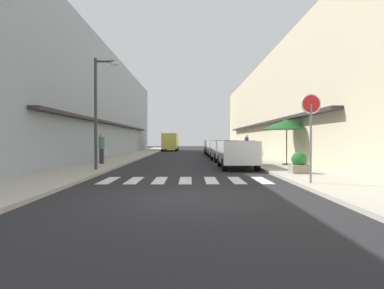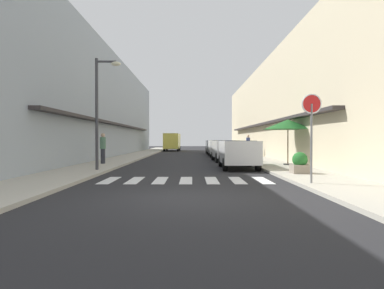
{
  "view_description": "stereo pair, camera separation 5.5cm",
  "coord_description": "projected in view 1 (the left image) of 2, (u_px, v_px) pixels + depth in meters",
  "views": [
    {
      "loc": [
        0.16,
        -8.68,
        1.51
      ],
      "look_at": [
        0.31,
        14.82,
        1.18
      ],
      "focal_mm": 31.55,
      "sensor_mm": 36.0,
      "label": 1
    },
    {
      "loc": [
        0.22,
        -8.68,
        1.51
      ],
      "look_at": [
        0.31,
        14.82,
        1.18
      ],
      "focal_mm": 31.55,
      "sensor_mm": 36.0,
      "label": 2
    }
  ],
  "objects": [
    {
      "name": "ground_plane",
      "position": [
        188.0,
        158.0,
        27.59
      ],
      "size": [
        103.89,
        103.89,
        0.0
      ],
      "primitive_type": "plane",
      "color": "#232326"
    },
    {
      "name": "parked_car_distant",
      "position": [
        213.0,
        145.0,
        35.6
      ],
      "size": [
        1.81,
        4.13,
        1.47
      ],
      "color": "#4C5156",
      "rests_on": "ground_plane"
    },
    {
      "name": "building_row_left",
      "position": [
        85.0,
        106.0,
        28.83
      ],
      "size": [
        5.5,
        44.5,
        8.84
      ],
      "color": "#939EA8",
      "rests_on": "ground_plane"
    },
    {
      "name": "planter_corner",
      "position": [
        299.0,
        163.0,
        14.03
      ],
      "size": [
        0.7,
        0.7,
        0.89
      ],
      "color": "gray",
      "rests_on": "sidewalk_right"
    },
    {
      "name": "building_row_right",
      "position": [
        290.0,
        110.0,
        28.95
      ],
      "size": [
        5.5,
        44.5,
        8.15
      ],
      "color": "beige",
      "rests_on": "ground_plane"
    },
    {
      "name": "crosswalk",
      "position": [
        185.0,
        180.0,
        12.51
      ],
      "size": [
        6.15,
        2.2,
        0.01
      ],
      "color": "silver",
      "rests_on": "ground_plane"
    },
    {
      "name": "parked_car_far",
      "position": [
        218.0,
        146.0,
        29.82
      ],
      "size": [
        1.81,
        4.4,
        1.47
      ],
      "color": "silver",
      "rests_on": "ground_plane"
    },
    {
      "name": "delivery_van",
      "position": [
        170.0,
        141.0,
        45.66
      ],
      "size": [
        2.11,
        5.44,
        2.37
      ],
      "color": "#D8CC4C",
      "rests_on": "ground_plane"
    },
    {
      "name": "parked_car_mid",
      "position": [
        225.0,
        148.0,
        23.41
      ],
      "size": [
        1.97,
        4.0,
        1.47
      ],
      "color": "silver",
      "rests_on": "ground_plane"
    },
    {
      "name": "sidewalk_right",
      "position": [
        249.0,
        157.0,
        27.62
      ],
      "size": [
        2.61,
        66.11,
        0.12
      ],
      "primitive_type": "cube",
      "color": "#ADA899",
      "rests_on": "ground_plane"
    },
    {
      "name": "pedestrian_walking_near",
      "position": [
        102.0,
        147.0,
        19.64
      ],
      "size": [
        0.34,
        0.34,
        1.78
      ],
      "rotation": [
        0.0,
        0.0,
        4.69
      ],
      "color": "#282B33",
      "rests_on": "sidewalk_left"
    },
    {
      "name": "round_street_sign",
      "position": [
        311.0,
        115.0,
        10.82
      ],
      "size": [
        0.65,
        0.07,
        2.87
      ],
      "color": "slate",
      "rests_on": "sidewalk_right"
    },
    {
      "name": "street_lamp",
      "position": [
        100.0,
        101.0,
        15.61
      ],
      "size": [
        1.19,
        0.28,
        5.17
      ],
      "color": "#38383D",
      "rests_on": "sidewalk_left"
    },
    {
      "name": "parked_car_near",
      "position": [
        237.0,
        151.0,
        17.55
      ],
      "size": [
        1.84,
        4.21,
        1.47
      ],
      "color": "silver",
      "rests_on": "ground_plane"
    },
    {
      "name": "sidewalk_left",
      "position": [
        127.0,
        157.0,
        27.56
      ],
      "size": [
        2.61,
        66.11,
        0.12
      ],
      "primitive_type": "cube",
      "color": "#ADA899",
      "rests_on": "ground_plane"
    },
    {
      "name": "pedestrian_walking_far",
      "position": [
        247.0,
        145.0,
        28.69
      ],
      "size": [
        0.34,
        0.34,
        1.82
      ],
      "rotation": [
        0.0,
        0.0,
        4.92
      ],
      "color": "#282B33",
      "rests_on": "sidewalk_right"
    },
    {
      "name": "cafe_umbrella",
      "position": [
        287.0,
        125.0,
        18.79
      ],
      "size": [
        2.73,
        2.73,
        2.52
      ],
      "color": "#262626",
      "rests_on": "sidewalk_right"
    }
  ]
}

